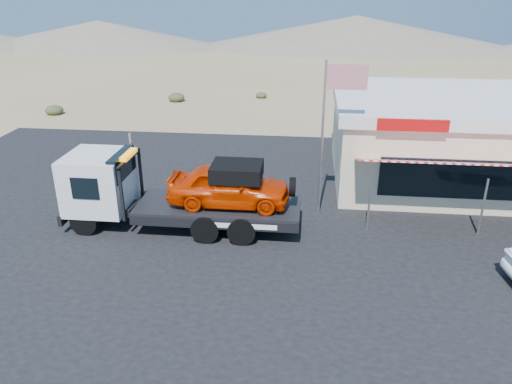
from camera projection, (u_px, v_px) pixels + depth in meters
The scene contains 6 objects.
ground at pixel (174, 266), 16.30m from camera, with size 120.00×120.00×0.00m, color olive.
asphalt_lot at pixel (247, 227), 18.84m from camera, with size 32.00×24.00×0.02m, color black.
tow_truck at pixel (176, 189), 18.30m from camera, with size 8.58×2.54×2.87m.
jerky_store at pixel (448, 138), 22.67m from camera, with size 10.40×9.97×3.90m.
flagpole at pixel (329, 122), 18.44m from camera, with size 1.55×0.10×6.00m.
distant_hills at pixel (209, 34), 66.94m from camera, with size 126.00×48.00×4.20m.
Camera 1 is at (4.18, -13.66, 8.63)m, focal length 35.00 mm.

